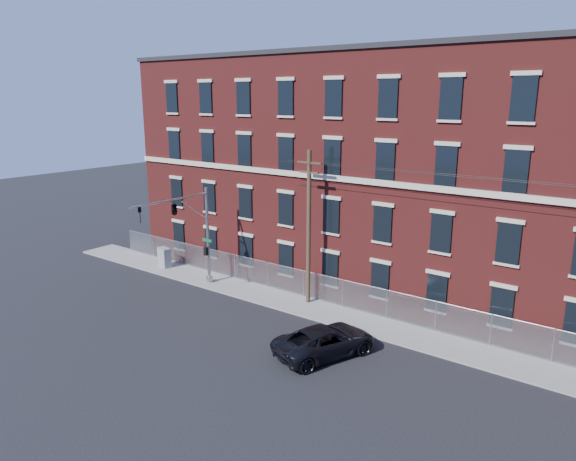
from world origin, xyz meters
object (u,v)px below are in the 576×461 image
(traffic_signal_mast, at_px, (182,217))
(utility_cabinet, at_px, (164,257))
(pickup_truck, at_px, (325,341))
(utility_pole_near, at_px, (309,225))

(traffic_signal_mast, distance_m, utility_cabinet, 7.64)
(traffic_signal_mast, relative_size, pickup_truck, 1.24)
(utility_pole_near, bearing_deg, utility_cabinet, -177.44)
(traffic_signal_mast, distance_m, utility_pole_near, 8.70)
(pickup_truck, bearing_deg, utility_pole_near, -27.03)
(traffic_signal_mast, height_order, utility_pole_near, utility_pole_near)
(traffic_signal_mast, relative_size, utility_cabinet, 4.57)
(utility_pole_near, relative_size, utility_cabinet, 6.54)
(utility_pole_near, height_order, utility_cabinet, utility_pole_near)
(utility_cabinet, bearing_deg, utility_pole_near, 16.97)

